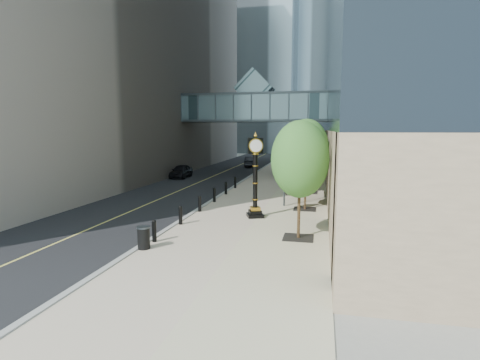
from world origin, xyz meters
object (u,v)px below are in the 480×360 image
(street_clock, at_px, (255,182))
(pedestrian, at_px, (290,184))
(trash_bin, at_px, (144,238))
(car_near, at_px, (181,171))
(car_far, at_px, (251,162))

(street_clock, distance_m, pedestrian, 7.89)
(street_clock, bearing_deg, trash_bin, -139.02)
(pedestrian, bearing_deg, car_near, -11.81)
(street_clock, height_order, car_far, street_clock)
(car_far, bearing_deg, street_clock, 96.19)
(pedestrian, xyz_separation_m, car_far, (-7.19, 21.83, -0.20))
(street_clock, height_order, trash_bin, street_clock)
(street_clock, xyz_separation_m, trash_bin, (-3.58, -6.74, -1.61))
(trash_bin, bearing_deg, car_near, 107.58)
(car_near, xyz_separation_m, car_far, (5.03, 13.30, 0.01))
(street_clock, distance_m, trash_bin, 7.80)
(pedestrian, xyz_separation_m, car_near, (-12.21, 8.53, -0.21))
(trash_bin, bearing_deg, street_clock, 62.00)
(trash_bin, relative_size, car_near, 0.22)
(car_near, relative_size, car_far, 0.96)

